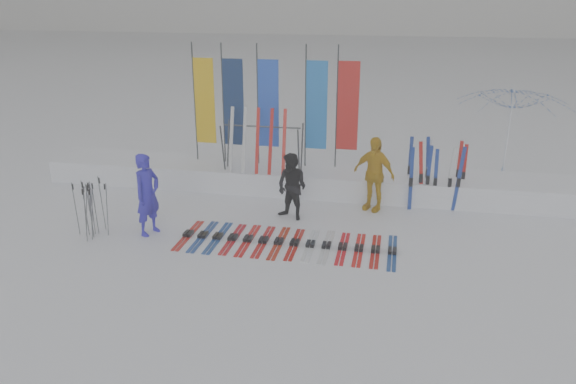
% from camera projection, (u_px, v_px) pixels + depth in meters
% --- Properties ---
extents(ground, '(120.00, 120.00, 0.00)m').
position_uv_depth(ground, '(262.00, 267.00, 10.91)').
color(ground, white).
rests_on(ground, ground).
extents(snow_bank, '(14.00, 1.60, 0.60)m').
position_uv_depth(snow_bank, '(303.00, 179.00, 15.05)').
color(snow_bank, white).
rests_on(snow_bank, ground).
extents(person_blue, '(0.63, 0.77, 1.82)m').
position_uv_depth(person_blue, '(147.00, 195.00, 12.13)').
color(person_blue, '#271FBA').
rests_on(person_blue, ground).
extents(person_black, '(0.94, 0.86, 1.58)m').
position_uv_depth(person_black, '(292.00, 187.00, 12.97)').
color(person_black, black).
rests_on(person_black, ground).
extents(person_yellow, '(1.16, 0.86, 1.83)m').
position_uv_depth(person_yellow, '(374.00, 174.00, 13.49)').
color(person_yellow, gold).
rests_on(person_yellow, ground).
extents(tent_canopy, '(2.98, 3.04, 2.73)m').
position_uv_depth(tent_canopy, '(509.00, 136.00, 15.17)').
color(tent_canopy, white).
rests_on(tent_canopy, ground).
extents(ski_row, '(4.58, 1.69, 0.07)m').
position_uv_depth(ski_row, '(287.00, 242.00, 11.89)').
color(ski_row, '#B4140E').
rests_on(ski_row, ground).
extents(pole_cluster, '(0.78, 0.79, 1.24)m').
position_uv_depth(pole_cluster, '(91.00, 210.00, 12.15)').
color(pole_cluster, '#595B60').
rests_on(pole_cluster, ground).
extents(feather_flags, '(4.45, 0.12, 3.20)m').
position_uv_depth(feather_flags, '(272.00, 104.00, 14.78)').
color(feather_flags, '#383A3F').
rests_on(feather_flags, ground).
extents(ski_rack, '(2.04, 0.80, 1.23)m').
position_uv_depth(ski_rack, '(262.00, 142.00, 14.50)').
color(ski_rack, '#383A3F').
rests_on(ski_rack, ground).
extents(upright_skis, '(1.42, 1.02, 1.69)m').
position_uv_depth(upright_skis, '(435.00, 174.00, 13.82)').
color(upright_skis, navy).
rests_on(upright_skis, ground).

